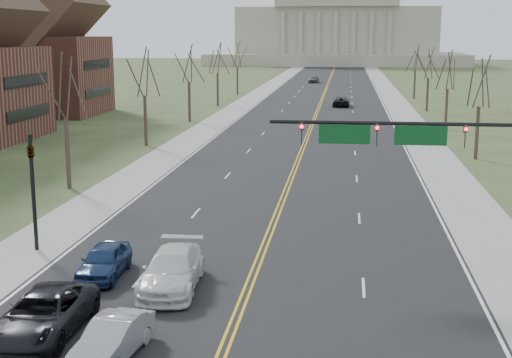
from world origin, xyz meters
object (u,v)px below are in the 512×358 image
(car_sb_outer_second, at_px, (104,261))
(car_far_nb, at_px, (341,102))
(car_sb_inner_lead, at_px, (112,339))
(car_far_sb, at_px, (314,79))
(signal_mast, at_px, (419,146))
(car_sb_inner_second, at_px, (172,270))
(car_sb_outer_lead, at_px, (43,314))
(signal_left, at_px, (32,179))

(car_sb_outer_second, distance_m, car_far_nb, 80.07)
(car_sb_outer_second, relative_size, car_far_nb, 0.84)
(car_sb_inner_lead, relative_size, car_far_sb, 0.89)
(signal_mast, distance_m, car_sb_inner_second, 12.66)
(car_sb_inner_lead, distance_m, car_sb_outer_second, 8.58)
(signal_mast, relative_size, car_sb_outer_lead, 2.12)
(car_sb_outer_second, bearing_deg, car_far_nb, 80.78)
(signal_left, relative_size, car_sb_inner_lead, 1.43)
(signal_mast, relative_size, car_far_sb, 2.57)
(car_sb_inner_second, height_order, car_far_sb, car_sb_inner_second)
(car_far_sb, bearing_deg, car_sb_inner_lead, -82.72)
(car_sb_outer_second, xyz_separation_m, car_far_sb, (3.38, 132.37, 0.06))
(car_sb_inner_lead, relative_size, car_sb_inner_second, 0.73)
(signal_mast, distance_m, signal_left, 19.06)
(signal_left, bearing_deg, car_far_nb, 78.96)
(signal_mast, height_order, signal_left, signal_mast)
(car_sb_inner_lead, relative_size, car_far_nb, 0.81)
(car_sb_inner_second, relative_size, car_sb_outer_second, 1.31)
(car_sb_inner_lead, bearing_deg, car_sb_outer_second, 118.37)
(car_sb_inner_lead, bearing_deg, car_sb_inner_second, 94.27)
(car_sb_outer_lead, bearing_deg, signal_mast, 34.89)
(car_far_nb, xyz_separation_m, car_far_sb, (-6.62, 52.92, 0.08))
(car_sb_inner_second, height_order, car_far_nb, car_sb_inner_second)
(car_sb_inner_lead, distance_m, car_sb_outer_lead, 3.48)
(car_far_sb, bearing_deg, car_sb_outer_lead, -84.00)
(car_sb_outer_lead, distance_m, car_far_nb, 86.51)
(car_far_nb, bearing_deg, car_sb_inner_second, 87.25)
(car_far_nb, bearing_deg, car_sb_outer_second, 84.73)
(car_sb_inner_second, bearing_deg, car_sb_outer_lead, -126.93)
(signal_mast, relative_size, car_sb_inner_second, 2.12)
(car_sb_inner_second, bearing_deg, signal_left, 147.05)
(car_far_nb, height_order, car_far_sb, car_far_sb)
(signal_mast, bearing_deg, signal_left, 180.00)
(signal_mast, bearing_deg, car_far_nb, 93.11)
(car_sb_inner_lead, distance_m, car_far_sb, 140.38)
(car_sb_outer_lead, distance_m, car_sb_inner_second, 6.38)
(signal_left, distance_m, car_far_nb, 77.43)
(car_sb_inner_lead, height_order, car_sb_outer_second, car_sb_outer_second)
(car_sb_outer_second, bearing_deg, car_far_sb, 86.49)
(signal_mast, xyz_separation_m, car_sb_outer_lead, (-14.20, -9.98, -4.96))
(car_sb_outer_lead, height_order, car_far_sb, car_far_sb)
(car_sb_inner_lead, bearing_deg, signal_left, 131.85)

